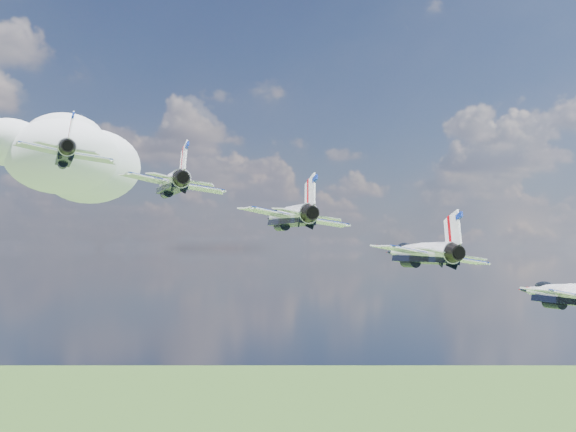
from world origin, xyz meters
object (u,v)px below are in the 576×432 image
jet_3 (419,253)px  jet_4 (567,294)px  jet_2 (288,216)px  jet_1 (171,183)px  jet_0 (65,154)px

jet_3 → jet_4: size_ratio=1.00×
jet_3 → jet_2: bearing=143.2°
jet_1 → jet_4: (22.19, -27.66, -9.81)m
jet_0 → jet_2: (14.79, -18.44, -6.54)m
jet_1 → jet_3: (14.79, -18.44, -6.54)m
jet_3 → jet_4: 12.26m
jet_2 → jet_4: (14.79, -18.44, -6.54)m
jet_0 → jet_4: size_ratio=1.00×
jet_0 → jet_3: bearing=-36.8°
jet_2 → jet_3: size_ratio=1.00×
jet_2 → jet_3: jet_2 is taller
jet_0 → jet_1: jet_0 is taller
jet_3 → jet_0: bearing=143.2°
jet_1 → jet_3: size_ratio=1.00×
jet_2 → jet_4: 24.53m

